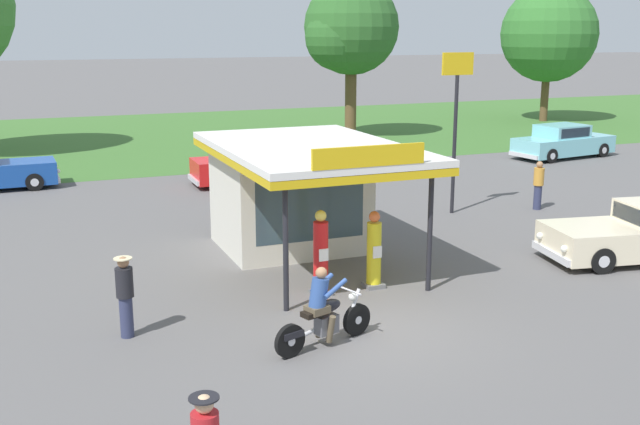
% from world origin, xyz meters
% --- Properties ---
extents(ground_plane, '(300.00, 300.00, 0.00)m').
position_xyz_m(ground_plane, '(0.00, 0.00, 0.00)').
color(ground_plane, '#5B5959').
extents(grass_verge_strip, '(120.00, 24.00, 0.01)m').
position_xyz_m(grass_verge_strip, '(0.00, 30.00, 0.00)').
color(grass_verge_strip, '#3D6B2D').
rests_on(grass_verge_strip, ground).
extents(service_station_kiosk, '(4.36, 6.89, 3.51)m').
position_xyz_m(service_station_kiosk, '(0.57, 5.88, 1.79)').
color(service_station_kiosk, beige).
rests_on(service_station_kiosk, ground).
extents(gas_pump_nearside, '(0.44, 0.44, 1.97)m').
position_xyz_m(gas_pump_nearside, '(-0.09, 2.32, 0.90)').
color(gas_pump_nearside, slate).
rests_on(gas_pump_nearside, ground).
extents(gas_pump_offside, '(0.44, 0.44, 1.82)m').
position_xyz_m(gas_pump_offside, '(1.24, 2.32, 0.83)').
color(gas_pump_offside, slate).
rests_on(gas_pump_offside, ground).
extents(motorcycle_with_rider, '(2.21, 0.93, 1.58)m').
position_xyz_m(motorcycle_with_rider, '(-1.14, -0.39, 0.65)').
color(motorcycle_with_rider, black).
rests_on(motorcycle_with_rider, ground).
extents(parked_car_back_row_left, '(4.95, 1.91, 1.60)m').
position_xyz_m(parked_car_back_row_left, '(2.22, 15.19, 0.72)').
color(parked_car_back_row_left, red).
rests_on(parked_car_back_row_left, ground).
extents(parked_car_back_row_centre_left, '(5.36, 2.55, 1.55)m').
position_xyz_m(parked_car_back_row_centre_left, '(17.57, 15.70, 0.71)').
color(parked_car_back_row_centre_left, '#7AC6D1').
rests_on(parked_car_back_row_centre_left, ground).
extents(bystander_chatting_near_pumps, '(0.34, 0.34, 1.63)m').
position_xyz_m(bystander_chatting_near_pumps, '(9.76, 7.39, 0.86)').
color(bystander_chatting_near_pumps, '#2D3351').
rests_on(bystander_chatting_near_pumps, ground).
extents(bystander_admiring_sedan, '(0.36, 0.36, 1.63)m').
position_xyz_m(bystander_admiring_sedan, '(-4.52, 1.46, 0.87)').
color(bystander_admiring_sedan, '#2D3351').
rests_on(bystander_admiring_sedan, ground).
extents(tree_oak_centre, '(5.27, 5.16, 8.59)m').
position_xyz_m(tree_oak_centre, '(10.91, 25.67, 5.84)').
color(tree_oak_centre, brown).
rests_on(tree_oak_centre, ground).
extents(tree_oak_far_right, '(6.14, 6.14, 8.67)m').
position_xyz_m(tree_oak_far_right, '(26.09, 28.07, 5.59)').
color(tree_oak_far_right, brown).
rests_on(tree_oak_far_right, ground).
extents(roadside_pole_sign, '(1.10, 0.12, 5.16)m').
position_xyz_m(roadside_pole_sign, '(6.85, 8.02, 3.50)').
color(roadside_pole_sign, black).
rests_on(roadside_pole_sign, ground).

